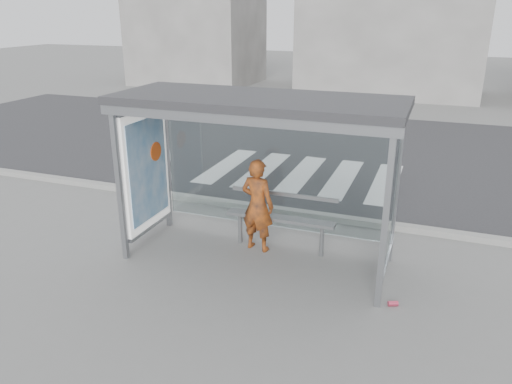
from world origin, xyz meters
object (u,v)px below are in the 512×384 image
bus_shelter (236,136)px  person (257,205)px  bench (281,218)px  soda_can (393,304)px

bus_shelter → person: size_ratio=2.71×
bus_shelter → person: 1.26m
bench → soda_can: bench is taller
bus_shelter → soda_can: 3.30m
bus_shelter → person: bus_shelter is taller
person → soda_can: bearing=166.1°
bus_shelter → bench: size_ratio=2.32×
bus_shelter → bench: bus_shelter is taller
bus_shelter → bench: bearing=35.9°
bench → bus_shelter: bearing=-144.1°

